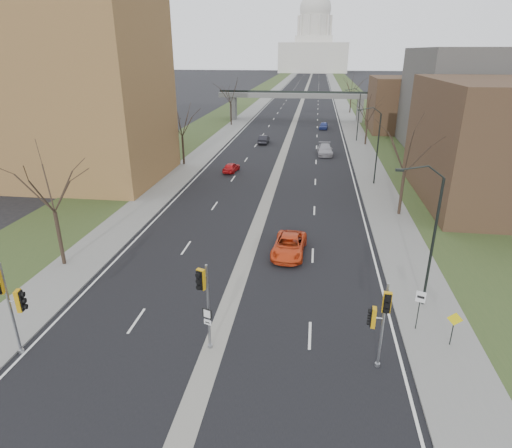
% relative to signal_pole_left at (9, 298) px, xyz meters
% --- Properties ---
extents(ground, '(700.00, 700.00, 0.00)m').
position_rel_signal_pole_left_xyz_m(ground, '(9.57, 1.66, -3.43)').
color(ground, black).
rests_on(ground, ground).
extents(road_surface, '(20.00, 600.00, 0.01)m').
position_rel_signal_pole_left_xyz_m(road_surface, '(9.57, 151.66, -3.43)').
color(road_surface, black).
rests_on(road_surface, ground).
extents(median_strip, '(1.20, 600.00, 0.02)m').
position_rel_signal_pole_left_xyz_m(median_strip, '(9.57, 151.66, -3.43)').
color(median_strip, gray).
rests_on(median_strip, ground).
extents(sidewalk_right, '(4.00, 600.00, 0.12)m').
position_rel_signal_pole_left_xyz_m(sidewalk_right, '(21.57, 151.66, -3.37)').
color(sidewalk_right, gray).
rests_on(sidewalk_right, ground).
extents(sidewalk_left, '(4.00, 600.00, 0.12)m').
position_rel_signal_pole_left_xyz_m(sidewalk_left, '(-2.43, 151.66, -3.37)').
color(sidewalk_left, gray).
rests_on(sidewalk_left, ground).
extents(grass_verge_right, '(8.00, 600.00, 0.10)m').
position_rel_signal_pole_left_xyz_m(grass_verge_right, '(27.57, 151.66, -3.38)').
color(grass_verge_right, '#2D401D').
rests_on(grass_verge_right, ground).
extents(grass_verge_left, '(8.00, 600.00, 0.10)m').
position_rel_signal_pole_left_xyz_m(grass_verge_left, '(-8.43, 151.66, -3.38)').
color(grass_verge_left, '#2D401D').
rests_on(grass_verge_left, ground).
extents(apartment_building, '(25.00, 16.00, 22.00)m').
position_rel_signal_pole_left_xyz_m(apartment_building, '(-16.43, 31.66, 7.57)').
color(apartment_building, olive).
rests_on(apartment_building, ground).
extents(commercial_block_near, '(16.00, 20.00, 12.00)m').
position_rel_signal_pole_left_xyz_m(commercial_block_near, '(33.57, 29.66, 2.57)').
color(commercial_block_near, '#513926').
rests_on(commercial_block_near, ground).
extents(commercial_block_mid, '(18.00, 22.00, 15.00)m').
position_rel_signal_pole_left_xyz_m(commercial_block_mid, '(37.57, 53.66, 4.07)').
color(commercial_block_mid, '#585651').
rests_on(commercial_block_mid, ground).
extents(commercial_block_far, '(14.00, 14.00, 10.00)m').
position_rel_signal_pole_left_xyz_m(commercial_block_far, '(31.57, 71.66, 1.57)').
color(commercial_block_far, '#513926').
rests_on(commercial_block_far, ground).
extents(pedestrian_bridge, '(34.00, 3.00, 6.45)m').
position_rel_signal_pole_left_xyz_m(pedestrian_bridge, '(9.57, 81.66, 1.41)').
color(pedestrian_bridge, slate).
rests_on(pedestrian_bridge, ground).
extents(capitol, '(48.00, 42.00, 55.75)m').
position_rel_signal_pole_left_xyz_m(capitol, '(9.57, 321.66, 15.17)').
color(capitol, beige).
rests_on(capitol, ground).
extents(streetlight_near, '(2.61, 0.20, 8.70)m').
position_rel_signal_pole_left_xyz_m(streetlight_near, '(20.56, 7.66, 3.52)').
color(streetlight_near, black).
rests_on(streetlight_near, sidewalk_right).
extents(streetlight_mid, '(2.61, 0.20, 8.70)m').
position_rel_signal_pole_left_xyz_m(streetlight_mid, '(20.56, 33.66, 3.52)').
color(streetlight_mid, black).
rests_on(streetlight_mid, sidewalk_right).
extents(streetlight_far, '(2.61, 0.20, 8.70)m').
position_rel_signal_pole_left_xyz_m(streetlight_far, '(20.56, 59.66, 3.52)').
color(streetlight_far, black).
rests_on(streetlight_far, sidewalk_right).
extents(tree_left_a, '(7.20, 7.20, 9.40)m').
position_rel_signal_pole_left_xyz_m(tree_left_a, '(-3.43, 9.66, 3.20)').
color(tree_left_a, '#382B21').
rests_on(tree_left_a, sidewalk_left).
extents(tree_left_b, '(6.75, 6.75, 8.81)m').
position_rel_signal_pole_left_xyz_m(tree_left_b, '(-3.43, 39.66, 2.80)').
color(tree_left_b, '#382B21').
rests_on(tree_left_b, sidewalk_left).
extents(tree_left_c, '(7.65, 7.65, 9.99)m').
position_rel_signal_pole_left_xyz_m(tree_left_c, '(-3.43, 73.66, 3.61)').
color(tree_left_c, '#382B21').
rests_on(tree_left_c, sidewalk_left).
extents(tree_right_a, '(7.20, 7.20, 9.40)m').
position_rel_signal_pole_left_xyz_m(tree_right_a, '(22.57, 23.66, 3.20)').
color(tree_right_a, '#382B21').
rests_on(tree_right_a, sidewalk_right).
extents(tree_right_b, '(6.30, 6.30, 8.22)m').
position_rel_signal_pole_left_xyz_m(tree_right_b, '(22.57, 56.66, 2.39)').
color(tree_right_b, '#382B21').
rests_on(tree_right_b, sidewalk_right).
extents(tree_right_c, '(7.65, 7.65, 9.99)m').
position_rel_signal_pole_left_xyz_m(tree_right_c, '(22.57, 96.66, 3.61)').
color(tree_right_c, '#382B21').
rests_on(tree_right_c, sidewalk_right).
extents(signal_pole_left, '(0.88, 1.08, 5.24)m').
position_rel_signal_pole_left_xyz_m(signal_pole_left, '(0.00, 0.00, 0.00)').
color(signal_pole_left, gray).
rests_on(signal_pole_left, ground).
extents(signal_pole_median, '(0.69, 0.82, 4.90)m').
position_rel_signal_pole_left_xyz_m(signal_pole_median, '(9.28, 1.67, -0.02)').
color(signal_pole_median, gray).
rests_on(signal_pole_median, ground).
extents(signal_pole_right, '(0.81, 0.89, 4.70)m').
position_rel_signal_pole_left_xyz_m(signal_pole_right, '(17.76, 1.49, -0.35)').
color(signal_pole_right, gray).
rests_on(signal_pole_right, ground).
extents(speed_limit_sign, '(0.49, 0.20, 2.39)m').
position_rel_signal_pole_left_xyz_m(speed_limit_sign, '(20.42, 4.96, -1.67)').
color(speed_limit_sign, black).
rests_on(speed_limit_sign, sidewalk_right).
extents(warning_sign, '(0.78, 0.17, 2.01)m').
position_rel_signal_pole_left_xyz_m(warning_sign, '(21.92, 3.76, -2.01)').
color(warning_sign, black).
rests_on(warning_sign, sidewalk_right).
extents(car_left_near, '(1.93, 3.77, 1.23)m').
position_rel_signal_pole_left_xyz_m(car_left_near, '(3.75, 36.84, -2.82)').
color(car_left_near, red).
rests_on(car_left_near, ground).
extents(car_left_far, '(1.55, 4.19, 1.37)m').
position_rel_signal_pole_left_xyz_m(car_left_far, '(5.67, 55.67, -2.75)').
color(car_left_far, black).
rests_on(car_left_far, ground).
extents(car_right_near, '(2.65, 5.25, 1.42)m').
position_rel_signal_pole_left_xyz_m(car_right_near, '(12.75, 13.72, -2.72)').
color(car_right_near, red).
rests_on(car_right_near, ground).
extents(car_right_mid, '(2.33, 5.39, 1.54)m').
position_rel_signal_pole_left_xyz_m(car_right_mid, '(15.84, 48.50, -2.66)').
color(car_right_mid, '#A09FA6').
rests_on(car_right_mid, ground).
extents(car_right_far, '(1.91, 4.12, 1.36)m').
position_rel_signal_pole_left_xyz_m(car_right_far, '(15.82, 71.54, -2.75)').
color(car_right_far, navy).
rests_on(car_right_far, ground).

